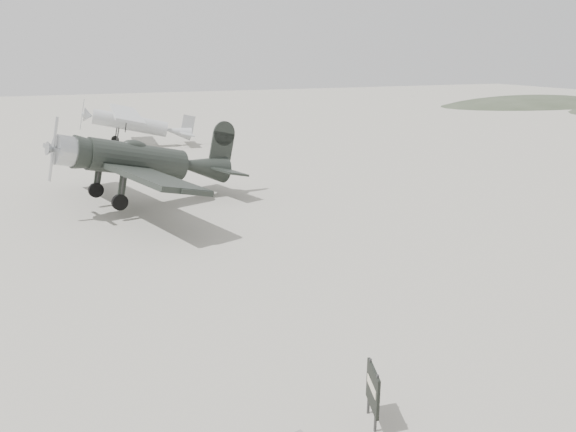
% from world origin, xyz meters
% --- Properties ---
extents(ground, '(160.00, 160.00, 0.00)m').
position_xyz_m(ground, '(0.00, 0.00, 0.00)').
color(ground, gray).
rests_on(ground, ground).
extents(hill_northeast, '(32.00, 16.00, 5.20)m').
position_xyz_m(hill_northeast, '(50.00, 40.00, 0.00)').
color(hill_northeast, '#343D2C').
rests_on(hill_northeast, ground).
extents(lowwing_monoplane, '(8.49, 11.67, 3.77)m').
position_xyz_m(lowwing_monoplane, '(-2.94, 8.72, 2.00)').
color(lowwing_monoplane, black).
rests_on(lowwing_monoplane, ground).
extents(highwing_monoplane, '(7.59, 10.70, 3.04)m').
position_xyz_m(highwing_monoplane, '(-1.32, 24.93, 1.90)').
color(highwing_monoplane, '#939698').
rests_on(highwing_monoplane, ground).
extents(sign_board, '(0.28, 0.78, 1.15)m').
position_xyz_m(sign_board, '(-1.44, -8.03, 0.68)').
color(sign_board, '#333333').
rests_on(sign_board, ground).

